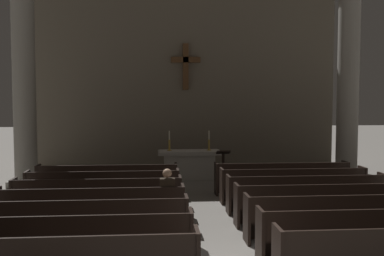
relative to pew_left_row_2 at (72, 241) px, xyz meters
The scene contains 20 objects.
pew_left_row_2 is the anchor object (origin of this frame).
pew_left_row_3 1.10m from the pew_left_row_2, 90.00° to the left, with size 3.99×0.50×0.95m.
pew_left_row_4 2.20m from the pew_left_row_2, 90.00° to the left, with size 3.99×0.50×0.95m.
pew_left_row_5 3.30m from the pew_left_row_2, 90.00° to the left, with size 3.99×0.50×0.95m.
pew_left_row_6 4.40m from the pew_left_row_2, 90.00° to the left, with size 3.99×0.50×0.95m.
pew_left_row_7 5.51m from the pew_left_row_2, 90.00° to the left, with size 3.99×0.50×0.95m.
pew_right_row_2 5.12m from the pew_left_row_2, ahead, with size 3.99×0.50×0.95m.
pew_right_row_3 5.24m from the pew_left_row_2, 12.13° to the left, with size 3.99×0.50×0.95m.
pew_right_row_4 5.58m from the pew_left_row_2, 23.26° to the left, with size 3.99×0.50×0.95m.
pew_right_row_5 6.10m from the pew_left_row_2, 32.81° to the left, with size 3.99×0.50×0.95m.
pew_right_row_6 6.76m from the pew_left_row_2, 40.69° to the left, with size 3.99×0.50×0.95m.
pew_right_row_7 7.52m from the pew_left_row_2, 47.06° to the left, with size 3.99×0.50×0.95m.
column_left_second 8.41m from the pew_left_row_2, 110.88° to the left, with size 1.08×1.08×6.59m.
column_right_second 11.23m from the pew_left_row_2, 43.05° to the left, with size 1.08×1.08×6.59m.
altar 8.58m from the pew_left_row_2, 72.63° to the left, with size 2.20×0.90×1.01m.
candlestick_left 8.43m from the pew_left_row_2, 77.19° to the left, with size 0.16×0.16×0.70m.
candlestick_right 8.85m from the pew_left_row_2, 68.28° to the left, with size 0.16×0.16×0.70m.
apse_with_cross 11.06m from the pew_left_row_2, 75.99° to the left, with size 11.95×0.46×7.41m.
lectern 7.86m from the pew_left_row_2, 62.84° to the left, with size 0.44×0.36×1.15m.
lone_worshipper 2.78m from the pew_left_row_2, 54.01° to the left, with size 0.32×0.43×1.32m.
Camera 1 is at (-1.18, -6.27, 2.81)m, focal length 41.58 mm.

